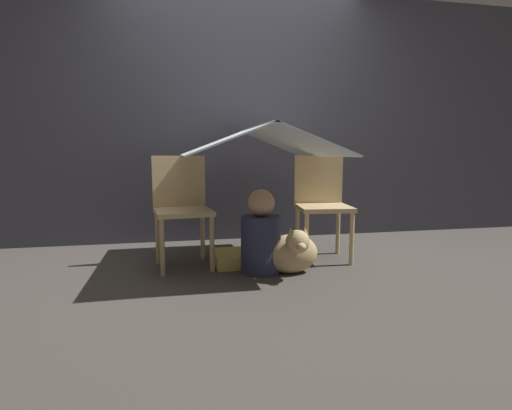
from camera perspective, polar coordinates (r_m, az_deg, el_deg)
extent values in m
plane|color=#47423D|center=(3.14, 0.51, -8.96)|extent=(8.80, 8.80, 0.00)
cube|color=#3D3D47|center=(4.12, -2.78, 12.51)|extent=(7.00, 0.05, 2.50)
cylinder|color=#D1B27F|center=(2.96, -13.25, -5.99)|extent=(0.04, 0.04, 0.42)
cylinder|color=#D1B27F|center=(3.01, -6.30, -5.59)|extent=(0.04, 0.04, 0.42)
cylinder|color=#D1B27F|center=(3.31, -13.86, -4.56)|extent=(0.04, 0.04, 0.42)
cylinder|color=#D1B27F|center=(3.36, -7.64, -4.24)|extent=(0.04, 0.04, 0.42)
cube|color=#D1B27F|center=(3.12, -10.36, -0.97)|extent=(0.47, 0.47, 0.04)
cube|color=#D1B27F|center=(3.28, -10.95, 3.36)|extent=(0.42, 0.08, 0.41)
cylinder|color=#D1B27F|center=(3.16, 7.22, -4.98)|extent=(0.04, 0.04, 0.42)
cylinder|color=#D1B27F|center=(3.26, 13.51, -4.75)|extent=(0.04, 0.04, 0.42)
cylinder|color=#D1B27F|center=(3.51, 5.91, -3.71)|extent=(0.04, 0.04, 0.42)
cylinder|color=#D1B27F|center=(3.60, 11.63, -3.54)|extent=(0.04, 0.04, 0.42)
cube|color=#D1B27F|center=(3.34, 9.66, -0.39)|extent=(0.46, 0.46, 0.04)
cube|color=#D1B27F|center=(3.50, 8.90, 3.66)|extent=(0.42, 0.07, 0.41)
cube|color=silver|center=(3.10, -5.24, 9.02)|extent=(0.58, 1.35, 0.23)
cube|color=silver|center=(3.22, 5.06, 8.97)|extent=(0.58, 1.35, 0.23)
cube|color=silver|center=(3.15, 0.00, 11.00)|extent=(0.04, 1.35, 0.01)
cylinder|color=#2D3351|center=(2.99, 0.72, -5.61)|extent=(0.30, 0.30, 0.42)
sphere|color=tan|center=(2.94, 0.73, 0.33)|extent=(0.20, 0.20, 0.20)
ellipsoid|color=tan|center=(2.99, 5.06, -6.93)|extent=(0.40, 0.21, 0.29)
sphere|color=tan|center=(2.82, 5.96, -5.26)|extent=(0.17, 0.17, 0.17)
ellipsoid|color=tan|center=(2.75, 6.44, -5.94)|extent=(0.07, 0.09, 0.06)
cone|color=tan|center=(2.79, 4.98, -3.95)|extent=(0.06, 0.06, 0.08)
cone|color=tan|center=(2.82, 6.97, -3.85)|extent=(0.06, 0.06, 0.08)
cube|color=#E5CC66|center=(3.24, -1.68, -7.54)|extent=(0.47, 0.38, 0.10)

